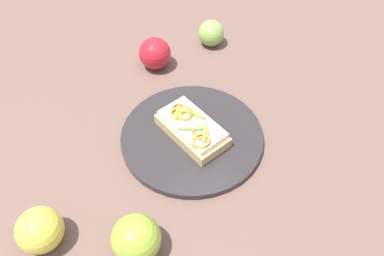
% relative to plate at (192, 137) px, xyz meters
% --- Properties ---
extents(ground_plane, '(2.00, 2.00, 0.00)m').
position_rel_plate_xyz_m(ground_plane, '(0.00, 0.00, -0.01)').
color(ground_plane, brown).
rests_on(ground_plane, ground).
extents(plate, '(0.30, 0.30, 0.01)m').
position_rel_plate_xyz_m(plate, '(0.00, 0.00, 0.00)').
color(plate, '#2A2527').
rests_on(plate, ground_plane).
extents(sandwich, '(0.08, 0.16, 0.05)m').
position_rel_plate_xyz_m(sandwich, '(0.00, -0.00, 0.03)').
color(sandwich, tan).
rests_on(sandwich, plate).
extents(apple_0, '(0.11, 0.11, 0.08)m').
position_rel_plate_xyz_m(apple_0, '(-0.08, -0.24, 0.03)').
color(apple_0, '#B01B27').
rests_on(apple_0, ground_plane).
extents(apple_1, '(0.12, 0.12, 0.08)m').
position_rel_plate_xyz_m(apple_1, '(0.22, 0.13, 0.03)').
color(apple_1, '#8DAA35').
rests_on(apple_1, ground_plane).
extents(apple_2, '(0.07, 0.07, 0.07)m').
position_rel_plate_xyz_m(apple_2, '(-0.25, -0.23, 0.03)').
color(apple_2, '#80AB4D').
rests_on(apple_2, ground_plane).
extents(apple_3, '(0.11, 0.11, 0.08)m').
position_rel_plate_xyz_m(apple_3, '(0.34, 0.02, 0.03)').
color(apple_3, gold).
rests_on(apple_3, ground_plane).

